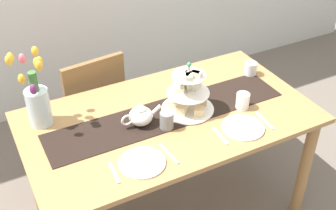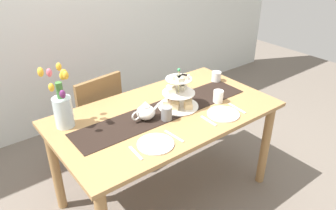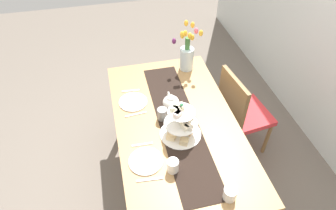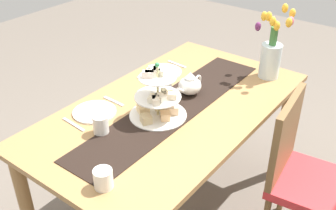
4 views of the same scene
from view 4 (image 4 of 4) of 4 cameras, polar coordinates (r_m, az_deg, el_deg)
name	(u,v)px [view 4 (image 4 of 4)]	position (r m, az deg, el deg)	size (l,w,h in m)	color
ground_plane	(171,209)	(2.67, 0.45, -14.64)	(8.00, 8.00, 0.00)	#6B6056
dining_table	(172,124)	(2.24, 0.52, -2.66)	(1.62, 0.91, 0.78)	#A37747
chair_left	(302,171)	(2.29, 18.52, -8.88)	(0.47, 0.47, 0.91)	brown
table_runner	(174,107)	(2.17, 0.80, -0.26)	(1.39, 0.29, 0.00)	black
tiered_cake_stand	(158,100)	(2.04, -1.43, 0.76)	(0.30, 0.30, 0.30)	beige
teapot	(190,85)	(2.27, 3.15, 2.89)	(0.24, 0.13, 0.14)	white
tulip_vase	(271,53)	(2.50, 14.50, 7.20)	(0.18, 0.25, 0.44)	silver
cream_jug	(103,179)	(1.67, -9.20, -10.30)	(0.08, 0.08, 0.09)	white
dinner_plate_left	(163,72)	(2.53, -0.66, 4.74)	(0.23, 0.23, 0.01)	white
fork_left	(177,64)	(2.64, 1.28, 5.82)	(0.02, 0.15, 0.01)	silver
knife_left	(149,81)	(2.43, -2.75, 3.48)	(0.01, 0.17, 0.01)	silver
dinner_plate_right	(95,112)	(2.16, -10.40, -0.98)	(0.23, 0.23, 0.01)	white
fork_right	(114,101)	(2.24, -7.74, 0.55)	(0.02, 0.15, 0.01)	silver
knife_right	(74,124)	(2.08, -13.27, -2.71)	(0.01, 0.17, 0.01)	silver
mug_grey	(165,89)	(2.24, -0.43, 2.34)	(0.08, 0.08, 0.10)	slate
mug_white_text	(101,125)	(1.97, -9.55, -2.76)	(0.08, 0.08, 0.10)	white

